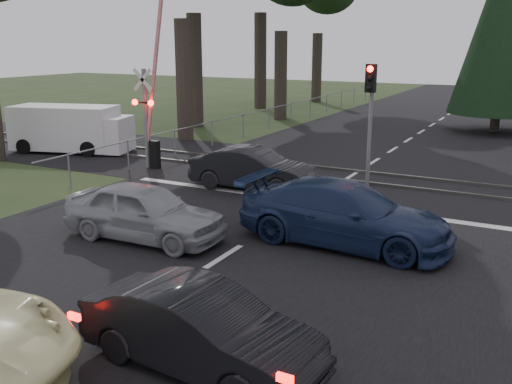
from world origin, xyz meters
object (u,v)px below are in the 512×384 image
Objects in this scene: crossing_signal at (150,116)px; dark_car_far at (253,169)px; silver_car at (145,212)px; blue_sedan at (344,214)px; dark_hatchback at (201,330)px; white_van at (74,129)px; traffic_signal_center at (370,105)px.

crossing_signal is 1.67× the size of dark_car_far.
silver_car is 0.80× the size of blue_sedan.
dark_hatchback is at bearing -135.58° from silver_car.
silver_car is at bearing 50.44° from dark_hatchback.
silver_car is 12.77m from white_van.
blue_sedan is 1.25× the size of dark_car_far.
white_van is at bearing 75.71° from dark_car_far.
white_van reaches higher than dark_car_far.
dark_car_far is at bearing 52.56° from blue_sedan.
traffic_signal_center is (8.27, 0.89, 0.75)m from crossing_signal.
traffic_signal_center is at bearing 9.51° from dark_hatchback.
dark_car_far is (0.04, 5.62, -0.02)m from silver_car.
dark_car_far is (-4.39, 9.88, 0.05)m from dark_hatchback.
white_van is at bearing 70.09° from blue_sedan.
white_van is (-14.62, 5.79, 0.27)m from blue_sedan.
silver_car reaches higher than dark_car_far.
blue_sedan is (1.14, -5.55, -2.05)m from traffic_signal_center.
blue_sedan is 15.73m from white_van.
crossing_signal reaches higher than blue_sedan.
blue_sedan is 0.95× the size of white_van.
crossing_signal is 8.36m from traffic_signal_center.
white_van is (-14.54, 12.04, 0.40)m from dark_hatchback.
dark_hatchback is at bearing -84.82° from traffic_signal_center.
dark_hatchback is 0.92× the size of dark_car_far.
dark_car_far is at bearing -150.01° from traffic_signal_center.
traffic_signal_center is 1.06× the size of dark_hatchback.
silver_car is at bearing 177.35° from dark_car_far.
crossing_signal is 1.26× the size of white_van.
dark_hatchback is at bearing -158.34° from dark_car_far.
blue_sedan is (9.42, -4.66, -1.30)m from crossing_signal.
silver_car is at bearing -53.90° from white_van.
traffic_signal_center is 6.03m from blue_sedan.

